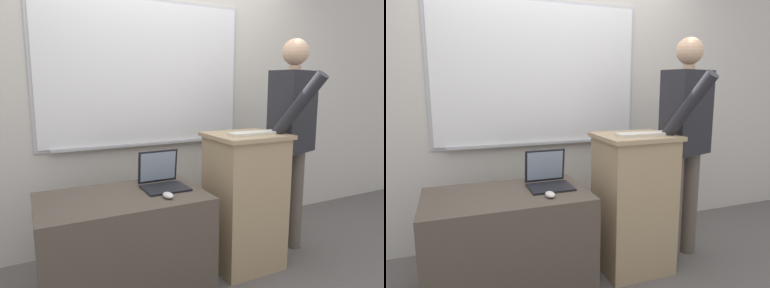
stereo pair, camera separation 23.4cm
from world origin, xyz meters
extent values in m
cube|color=beige|center=(0.00, 1.20, 1.38)|extent=(6.40, 0.12, 2.75)
cube|color=#B7B7BC|center=(-0.18, 1.13, 1.47)|extent=(1.79, 0.02, 1.22)
cube|color=white|center=(-0.18, 1.13, 1.47)|extent=(1.74, 0.02, 1.17)
cube|color=#B7B7BC|center=(-0.18, 1.11, 0.87)|extent=(1.57, 0.04, 0.02)
cube|color=tan|center=(0.33, 0.37, 0.50)|extent=(0.50, 0.44, 1.00)
cube|color=tan|center=(0.33, 0.37, 1.01)|extent=(0.54, 0.48, 0.03)
cube|color=#4C4238|center=(-0.60, 0.39, 0.34)|extent=(1.05, 0.65, 0.68)
cylinder|color=brown|center=(0.68, 0.36, 0.43)|extent=(0.13, 0.13, 0.85)
cylinder|color=brown|center=(0.89, 0.43, 0.43)|extent=(0.13, 0.13, 0.85)
cube|color=#232328|center=(0.79, 0.40, 1.17)|extent=(0.43, 0.33, 0.64)
cylinder|color=tan|center=(0.79, 0.40, 1.51)|extent=(0.09, 0.09, 0.04)
sphere|color=tan|center=(0.79, 0.40, 1.63)|extent=(0.20, 0.20, 0.20)
cylinder|color=#232328|center=(0.58, 0.14, 1.21)|extent=(0.21, 0.44, 0.53)
cylinder|color=#232328|center=(0.99, 0.46, 1.15)|extent=(0.08, 0.08, 0.61)
cube|color=black|center=(-0.30, 0.40, 0.69)|extent=(0.29, 0.24, 0.01)
cube|color=black|center=(-0.30, 0.53, 0.81)|extent=(0.29, 0.04, 0.23)
cube|color=#8C9EB2|center=(-0.30, 0.53, 0.81)|extent=(0.26, 0.03, 0.20)
cube|color=beige|center=(0.35, 0.31, 1.04)|extent=(0.39, 0.12, 0.02)
ellipsoid|color=silver|center=(-0.36, 0.22, 0.70)|extent=(0.06, 0.10, 0.03)
camera|label=1|loc=(-1.13, -1.67, 1.38)|focal=32.00mm
camera|label=2|loc=(-0.92, -1.77, 1.38)|focal=32.00mm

